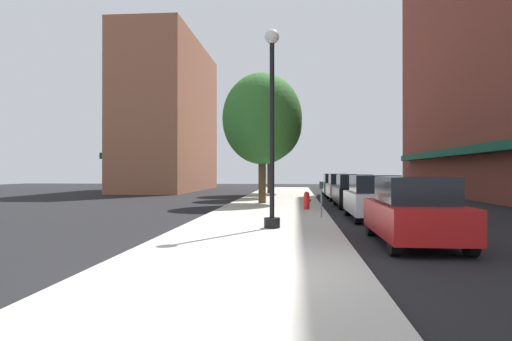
% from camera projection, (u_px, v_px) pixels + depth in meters
% --- Properties ---
extents(ground_plane, '(90.00, 90.00, 0.00)m').
position_uv_depth(ground_plane, '(350.00, 205.00, 25.51)').
color(ground_plane, black).
extents(sidewalk_slab, '(4.80, 50.00, 0.12)m').
position_uv_depth(sidewalk_slab, '(276.00, 202.00, 26.85)').
color(sidewalk_slab, '#B7B2A8').
rests_on(sidewalk_slab, ground).
extents(building_far_background, '(6.80, 18.00, 14.09)m').
position_uv_depth(building_far_background, '(170.00, 118.00, 45.75)').
color(building_far_background, '#9E6047').
rests_on(building_far_background, ground).
extents(lamppost, '(0.48, 0.48, 5.90)m').
position_uv_depth(lamppost, '(272.00, 124.00, 14.07)').
color(lamppost, black).
rests_on(lamppost, sidewalk_slab).
extents(fire_hydrant, '(0.33, 0.26, 0.79)m').
position_uv_depth(fire_hydrant, '(307.00, 200.00, 21.05)').
color(fire_hydrant, red).
rests_on(fire_hydrant, sidewalk_slab).
extents(parking_meter_near, '(0.14, 0.09, 1.31)m').
position_uv_depth(parking_meter_near, '(321.00, 195.00, 17.22)').
color(parking_meter_near, slate).
rests_on(parking_meter_near, sidewalk_slab).
extents(tree_near, '(4.26, 4.26, 6.97)m').
position_uv_depth(tree_near, '(262.00, 119.00, 25.40)').
color(tree_near, '#4C3823').
rests_on(tree_near, sidewalk_slab).
extents(tree_mid, '(3.71, 3.71, 6.90)m').
position_uv_depth(tree_mid, '(262.00, 126.00, 31.49)').
color(tree_mid, '#422D1E').
rests_on(tree_mid, sidewalk_slab).
extents(tree_far, '(5.03, 5.03, 8.35)m').
position_uv_depth(tree_far, '(270.00, 124.00, 37.25)').
color(tree_far, '#422D1E').
rests_on(tree_far, sidewalk_slab).
extents(car_red, '(1.80, 4.30, 1.66)m').
position_uv_depth(car_red, '(414.00, 212.00, 11.52)').
color(car_red, black).
rests_on(car_red, ground).
extents(car_white, '(1.80, 4.30, 1.66)m').
position_uv_depth(car_white, '(373.00, 198.00, 17.63)').
color(car_white, black).
rests_on(car_white, ground).
extents(car_black, '(1.80, 4.30, 1.66)m').
position_uv_depth(car_black, '(354.00, 191.00, 23.72)').
color(car_black, black).
rests_on(car_black, ground).
extents(car_silver, '(1.80, 4.30, 1.66)m').
position_uv_depth(car_silver, '(342.00, 187.00, 29.87)').
color(car_silver, black).
rests_on(car_silver, ground).
extents(car_green, '(1.80, 4.30, 1.66)m').
position_uv_depth(car_green, '(335.00, 185.00, 35.57)').
color(car_green, black).
rests_on(car_green, ground).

